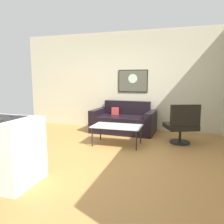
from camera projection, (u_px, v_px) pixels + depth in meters
The scene contains 6 objects.
ground at pixel (97, 155), 4.25m from camera, with size 6.40×6.40×0.04m, color #A3733A.
back_wall at pixel (126, 81), 6.34m from camera, with size 6.40×0.05×2.80m, color beige.
couch at pixel (124, 122), 5.99m from camera, with size 1.75×1.00×0.83m.
coffee_table at pixel (117, 127), 4.79m from camera, with size 1.07×0.63×0.43m.
armchair at pixel (182, 125), 4.82m from camera, with size 0.82×0.80×0.91m.
wall_painting at pixel (133, 81), 6.23m from camera, with size 0.85×0.03×0.64m.
Camera 1 is at (1.46, -3.82, 1.43)m, focal length 34.90 mm.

